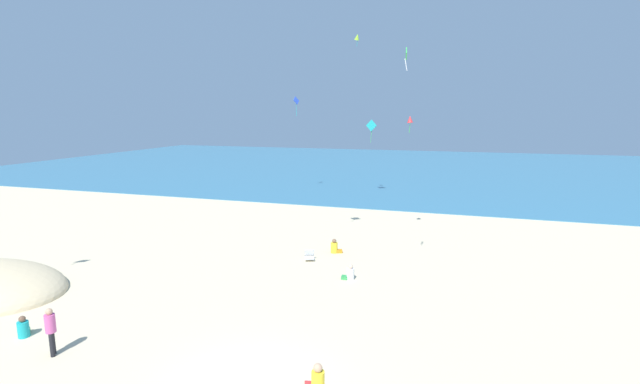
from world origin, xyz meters
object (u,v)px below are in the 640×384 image
(cooler_box, at_px, (310,378))
(kite_red, at_px, (410,119))
(person_2, at_px, (51,328))
(person_4, at_px, (335,248))
(beach_chair_far_left, at_px, (309,256))
(person_1, at_px, (24,329))
(kite_blue, at_px, (296,101))
(person_3, at_px, (350,274))
(kite_teal, at_px, (371,126))
(kite_green, at_px, (406,55))
(kite_lime, at_px, (357,37))

(cooler_box, height_order, kite_red, kite_red)
(person_2, bearing_deg, kite_red, -156.82)
(cooler_box, bearing_deg, person_4, 101.99)
(beach_chair_far_left, xyz_separation_m, person_1, (-7.01, -10.97, 0.05))
(kite_blue, bearing_deg, kite_red, -47.65)
(person_4, height_order, kite_blue, kite_blue)
(person_3, bearing_deg, kite_teal, -83.94)
(kite_green, bearing_deg, kite_lime, 108.70)
(person_3, relative_size, kite_red, 0.73)
(kite_lime, bearing_deg, beach_chair_far_left, -86.20)
(cooler_box, xyz_separation_m, kite_teal, (-4.05, 30.17, 6.52))
(beach_chair_far_left, distance_m, kite_teal, 20.61)
(kite_green, height_order, kite_red, kite_green)
(person_4, distance_m, kite_blue, 21.60)
(cooler_box, xyz_separation_m, person_2, (-8.52, -1.06, 0.82))
(kite_lime, bearing_deg, person_2, -98.19)
(person_4, distance_m, kite_red, 9.03)
(person_1, xyz_separation_m, kite_lime, (5.98, 26.53, 13.67))
(person_1, bearing_deg, kite_green, -99.51)
(kite_blue, distance_m, kite_red, 18.31)
(kite_blue, height_order, kite_teal, kite_blue)
(beach_chair_far_left, bearing_deg, cooler_box, -1.96)
(beach_chair_far_left, relative_size, kite_green, 0.83)
(person_3, bearing_deg, person_4, -67.50)
(kite_green, distance_m, kite_lime, 19.64)
(kite_green, bearing_deg, cooler_box, -101.28)
(kite_blue, bearing_deg, kite_teal, 1.53)
(kite_blue, height_order, kite_lime, kite_lime)
(kite_teal, bearing_deg, kite_red, -70.07)
(kite_green, xyz_separation_m, kite_lime, (-6.18, 18.26, 3.77))
(person_4, bearing_deg, person_3, -86.86)
(beach_chair_far_left, height_order, kite_red, kite_red)
(kite_lime, relative_size, kite_teal, 0.49)
(cooler_box, height_order, person_4, person_4)
(beach_chair_far_left, relative_size, kite_lime, 0.76)
(person_3, height_order, person_4, person_4)
(kite_lime, bearing_deg, cooler_box, -80.00)
(kite_green, xyz_separation_m, kite_teal, (-5.62, 22.28, -3.55))
(person_1, height_order, person_3, person_1)
(person_3, bearing_deg, kite_blue, -66.29)
(kite_blue, xyz_separation_m, kite_lime, (6.77, -3.83, 5.01))
(person_1, height_order, kite_blue, kite_blue)
(cooler_box, bearing_deg, kite_teal, 97.65)
(person_4, height_order, kite_green, kite_green)
(cooler_box, distance_m, person_2, 8.63)
(person_2, relative_size, kite_teal, 0.77)
(person_2, height_order, kite_teal, kite_teal)
(person_1, xyz_separation_m, person_3, (9.76, 8.81, -0.01))
(person_3, relative_size, kite_lime, 0.74)
(cooler_box, relative_size, person_2, 0.33)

